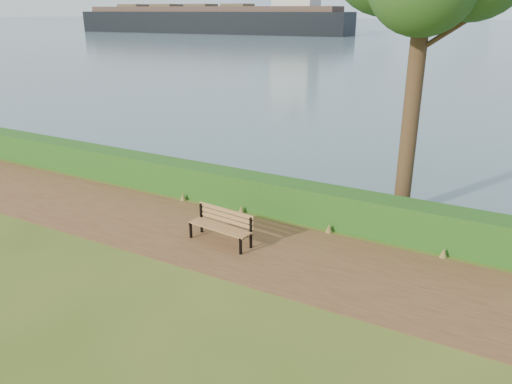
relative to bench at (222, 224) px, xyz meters
The scene contains 5 objects.
ground 0.76m from the bench, 19.55° to the right, with size 140.00×140.00×0.00m, color #455B1A.
path 0.74m from the bench, 10.87° to the left, with size 40.00×3.40×0.01m, color brown.
hedge 2.47m from the bench, 77.16° to the left, with size 32.00×0.85×1.00m, color #1B4E16.
bench is the anchor object (origin of this frame).
cargo_ship 117.76m from the bench, 123.38° to the left, with size 71.03×17.34×21.35m.
Camera 1 is at (5.82, -9.38, 5.55)m, focal length 35.00 mm.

